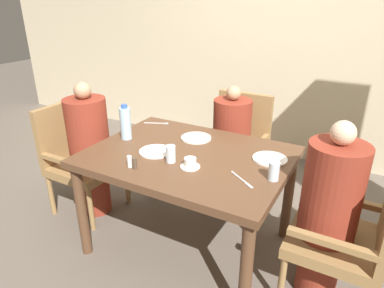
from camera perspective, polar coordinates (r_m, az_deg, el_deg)
The scene contains 20 objects.
ground_plane at distance 2.66m, azimuth -0.54°, elevation -16.14°, with size 16.00×16.00×0.00m, color #60564C.
wall_back at distance 3.83m, azimuth 14.30°, elevation 18.36°, with size 8.00×0.06×2.80m.
dining_table at distance 2.30m, azimuth -0.60°, elevation -3.60°, with size 1.31×0.99×0.74m.
chair_left_side at distance 2.98m, azimuth -18.39°, elevation -1.76°, with size 0.51×0.51×0.91m.
diner_in_left_chair at distance 2.85m, azimuth -16.63°, elevation -0.82°, with size 0.32×0.32×1.12m.
chair_far_side at distance 3.10m, azimuth 7.53°, elevation 0.29°, with size 0.51×0.51×0.91m.
diner_in_far_chair at distance 2.96m, azimuth 6.54°, elevation 0.13°, with size 0.32×0.32×1.03m.
chair_right_side at distance 2.16m, azimuth 25.20°, elevation -13.34°, with size 0.51×0.51×0.91m.
diner_in_right_chair at distance 2.11m, azimuth 21.74°, elevation -10.58°, with size 0.32×0.32×1.12m.
plate_main_left at distance 2.29m, azimuth -6.08°, elevation -1.23°, with size 0.22×0.22×0.01m.
plate_main_right at distance 2.23m, azimuth 12.85°, elevation -2.42°, with size 0.22×0.22×0.01m.
plate_dessert_center at distance 2.50m, azimuth 0.69°, elevation 1.03°, with size 0.22×0.22×0.01m.
teacup_with_saucer at distance 2.08m, azimuth -0.30°, elevation -3.26°, with size 0.12×0.12×0.06m.
water_bottle at distance 2.51m, azimuth -11.02°, elevation 3.47°, with size 0.08×0.08×0.26m.
glass_tall_near at distance 2.14m, azimuth -3.58°, elevation -1.66°, with size 0.06×0.06×0.11m.
glass_tall_mid at distance 1.98m, azimuth 13.48°, elevation -4.42°, with size 0.06×0.06×0.11m.
salt_shaker at distance 2.11m, azimuth -10.37°, elevation -2.89°, with size 0.03×0.03×0.07m.
pepper_shaker at distance 2.09m, azimuth -9.52°, elevation -3.18°, with size 0.03×0.03×0.07m.
fork_beside_plate at distance 2.81m, azimuth -5.56°, elevation 3.48°, with size 0.19×0.10×0.00m.
knife_beside_plate at distance 1.96m, azimuth 8.43°, elevation -6.00°, with size 0.18×0.13×0.00m.
Camera 1 is at (1.01, -1.78, 1.70)m, focal length 32.00 mm.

